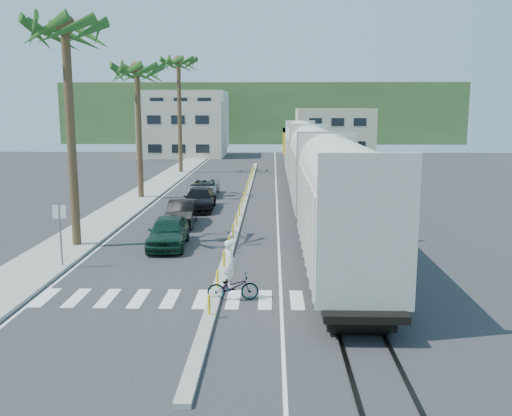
# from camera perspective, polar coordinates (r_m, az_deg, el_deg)

# --- Properties ---
(ground) EXTENTS (140.00, 140.00, 0.00)m
(ground) POSITION_cam_1_polar(r_m,az_deg,el_deg) (23.78, -3.64, -7.52)
(ground) COLOR #28282B
(ground) RESTS_ON ground
(sidewalk) EXTENTS (3.00, 90.00, 0.15)m
(sidewalk) POSITION_cam_1_polar(r_m,az_deg,el_deg) (49.26, -10.85, 1.57)
(sidewalk) COLOR gray
(sidewalk) RESTS_ON ground
(rails) EXTENTS (1.56, 100.00, 0.06)m
(rails) POSITION_cam_1_polar(r_m,az_deg,el_deg) (51.15, 4.84, 1.97)
(rails) COLOR black
(rails) RESTS_ON ground
(median) EXTENTS (0.45, 60.00, 0.85)m
(median) POSITION_cam_1_polar(r_m,az_deg,el_deg) (43.17, -1.22, 0.59)
(median) COLOR gray
(median) RESTS_ON ground
(crosswalk) EXTENTS (14.00, 2.20, 0.01)m
(crosswalk) POSITION_cam_1_polar(r_m,az_deg,el_deg) (21.88, -4.12, -9.08)
(crosswalk) COLOR silver
(crosswalk) RESTS_ON ground
(lane_markings) EXTENTS (9.42, 90.00, 0.01)m
(lane_markings) POSITION_cam_1_polar(r_m,az_deg,el_deg) (48.30, -3.47, 1.48)
(lane_markings) COLOR silver
(lane_markings) RESTS_ON ground
(freight_train) EXTENTS (3.00, 60.94, 5.85)m
(freight_train) POSITION_cam_1_polar(r_m,az_deg,el_deg) (44.20, 5.37, 4.45)
(freight_train) COLOR #B6B5A7
(freight_train) RESTS_ON ground
(palm_trees) EXTENTS (3.50, 37.20, 13.75)m
(palm_trees) POSITION_cam_1_polar(r_m,az_deg,el_deg) (46.56, -11.42, 14.32)
(palm_trees) COLOR brown
(palm_trees) RESTS_ON ground
(street_sign) EXTENTS (0.60, 0.08, 3.00)m
(street_sign) POSITION_cam_1_polar(r_m,az_deg,el_deg) (26.83, -19.01, -1.68)
(street_sign) COLOR slate
(street_sign) RESTS_ON ground
(buildings) EXTENTS (38.00, 27.00, 10.00)m
(buildings) POSITION_cam_1_polar(r_m,az_deg,el_deg) (94.66, -3.57, 8.30)
(buildings) COLOR #B9AD93
(buildings) RESTS_ON ground
(hillside) EXTENTS (80.00, 20.00, 12.00)m
(hillside) POSITION_cam_1_polar(r_m,az_deg,el_deg) (122.60, 0.67, 9.47)
(hillside) COLOR #385628
(hillside) RESTS_ON ground
(car_lead) EXTENTS (2.37, 4.93, 1.62)m
(car_lead) POSITION_cam_1_polar(r_m,az_deg,el_deg) (29.89, -8.77, -2.36)
(car_lead) COLOR #103123
(car_lead) RESTS_ON ground
(car_second) EXTENTS (2.00, 4.76, 1.52)m
(car_second) POSITION_cam_1_polar(r_m,az_deg,el_deg) (35.33, -7.44, -0.50)
(car_second) COLOR black
(car_second) RESTS_ON ground
(car_third) EXTENTS (2.41, 5.37, 1.52)m
(car_third) POSITION_cam_1_polar(r_m,az_deg,el_deg) (40.53, -5.67, 0.89)
(car_third) COLOR black
(car_third) RESTS_ON ground
(car_rear) EXTENTS (2.47, 5.04, 1.38)m
(car_rear) POSITION_cam_1_polar(r_m,az_deg,el_deg) (47.06, -5.24, 2.07)
(car_rear) COLOR #9DA0A2
(car_rear) RESTS_ON ground
(cyclist) EXTENTS (1.24, 2.12, 2.31)m
(cyclist) POSITION_cam_1_polar(r_m,az_deg,el_deg) (21.56, -2.40, -7.32)
(cyclist) COLOR #9EA0A5
(cyclist) RESTS_ON ground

